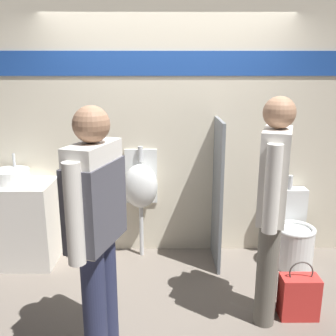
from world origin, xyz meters
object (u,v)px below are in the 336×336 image
Objects in this scene: person_with_lanyard at (273,203)px; shopping_bag at (299,296)px; sink_basin at (10,176)px; person_in_vest at (96,220)px; urinal_near_counter at (141,186)px; cell_phone at (29,186)px; toilet at (292,235)px.

person_with_lanyard is 0.84m from shopping_bag.
sink_basin is at bearing 86.63° from person_with_lanyard.
urinal_near_counter is at bearing 10.47° from person_in_vest.
urinal_near_counter is at bearing 63.98° from person_with_lanyard.
cell_phone is 2.30m from person_with_lanyard.
shopping_bag is (2.41, -0.84, -0.68)m from cell_phone.
cell_phone is at bearing -33.99° from sink_basin.
person_in_vest is at bearing -51.18° from sink_basin.
person_with_lanyard reaches higher than person_in_vest.
cell_phone is 0.08× the size of person_with_lanyard.
sink_basin is 2.95m from toilet.
person_with_lanyard is at bearing -119.44° from toilet.
sink_basin is 2.70× the size of cell_phone.
urinal_near_counter is (1.07, 0.25, -0.08)m from cell_phone.
toilet is 1.79× the size of shopping_bag.
shopping_bag is at bearing -73.57° from person_with_lanyard.
toilet is 2.30m from person_in_vest.
person_in_vest reaches higher than cell_phone.
urinal_near_counter is 1.51m from person_in_vest.
sink_basin is 1.32m from urinal_near_counter.
toilet is 0.51× the size of person_in_vest.
cell_phone is 0.08× the size of person_in_vest.
sink_basin is at bearing 178.00° from toilet.
sink_basin is at bearing -176.05° from urinal_near_counter.
person_with_lanyard is at bearing 177.32° from shopping_bag.
person_in_vest is at bearing -54.34° from cell_phone.
cell_phone is (0.24, -0.16, -0.06)m from sink_basin.
toilet is 1.22m from person_with_lanyard.
person_with_lanyard is (2.14, -0.83, 0.12)m from cell_phone.
sink_basin is 0.76× the size of shopping_bag.
cell_phone is at bearing 88.05° from person_with_lanyard.
person_in_vest is (-1.76, -1.29, 0.72)m from toilet.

